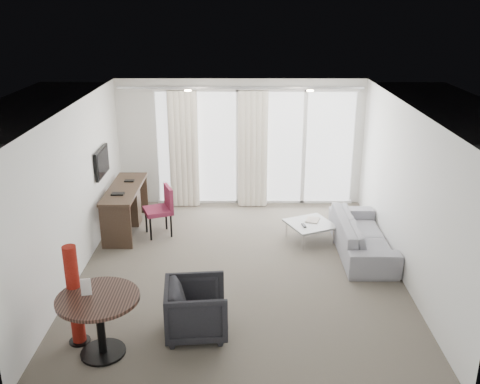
{
  "coord_description": "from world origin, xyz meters",
  "views": [
    {
      "loc": [
        0.04,
        -7.61,
        4.08
      ],
      "look_at": [
        0.0,
        0.6,
        1.1
      ],
      "focal_mm": 40.0,
      "sensor_mm": 36.0,
      "label": 1
    }
  ],
  "objects_px": {
    "tub_armchair": "(196,309)",
    "desk_chair": "(158,211)",
    "coffee_table": "(310,232)",
    "red_lamp": "(74,296)",
    "round_table": "(101,326)",
    "rattan_chair_a": "(272,162)",
    "desk": "(126,209)",
    "sofa": "(362,235)",
    "rattan_chair_b": "(335,166)"
  },
  "relations": [
    {
      "from": "desk",
      "to": "desk_chair",
      "type": "bearing_deg",
      "value": -20.66
    },
    {
      "from": "round_table",
      "to": "desk",
      "type": "bearing_deg",
      "value": 97.1
    },
    {
      "from": "tub_armchair",
      "to": "coffee_table",
      "type": "distance_m",
      "value": 3.36
    },
    {
      "from": "desk_chair",
      "to": "round_table",
      "type": "height_order",
      "value": "desk_chair"
    },
    {
      "from": "rattan_chair_a",
      "to": "desk_chair",
      "type": "bearing_deg",
      "value": -141.54
    },
    {
      "from": "desk_chair",
      "to": "sofa",
      "type": "bearing_deg",
      "value": -32.42
    },
    {
      "from": "red_lamp",
      "to": "round_table",
      "type": "bearing_deg",
      "value": -33.47
    },
    {
      "from": "red_lamp",
      "to": "desk",
      "type": "bearing_deg",
      "value": 91.8
    },
    {
      "from": "desk",
      "to": "red_lamp",
      "type": "xyz_separation_m",
      "value": [
        0.11,
        -3.49,
        0.25
      ]
    },
    {
      "from": "desk",
      "to": "desk_chair",
      "type": "xyz_separation_m",
      "value": [
        0.63,
        -0.24,
        0.04
      ]
    },
    {
      "from": "desk",
      "to": "rattan_chair_b",
      "type": "xyz_separation_m",
      "value": [
        4.33,
        2.72,
        -0.02
      ]
    },
    {
      "from": "round_table",
      "to": "rattan_chair_a",
      "type": "bearing_deg",
      "value": 70.32
    },
    {
      "from": "coffee_table",
      "to": "red_lamp",
      "type": "bearing_deg",
      "value": -137.11
    },
    {
      "from": "desk",
      "to": "desk_chair",
      "type": "distance_m",
      "value": 0.68
    },
    {
      "from": "rattan_chair_a",
      "to": "tub_armchair",
      "type": "bearing_deg",
      "value": -118.33
    },
    {
      "from": "rattan_chair_a",
      "to": "rattan_chair_b",
      "type": "xyz_separation_m",
      "value": [
        1.47,
        -0.25,
        -0.04
      ]
    },
    {
      "from": "desk",
      "to": "red_lamp",
      "type": "height_order",
      "value": "red_lamp"
    },
    {
      "from": "desk_chair",
      "to": "rattan_chair_b",
      "type": "height_order",
      "value": "desk_chair"
    },
    {
      "from": "rattan_chair_b",
      "to": "sofa",
      "type": "bearing_deg",
      "value": -90.82
    },
    {
      "from": "tub_armchair",
      "to": "sofa",
      "type": "xyz_separation_m",
      "value": [
        2.62,
        2.38,
        -0.05
      ]
    },
    {
      "from": "sofa",
      "to": "rattan_chair_a",
      "type": "distance_m",
      "value": 4.12
    },
    {
      "from": "desk_chair",
      "to": "round_table",
      "type": "distance_m",
      "value": 3.49
    },
    {
      "from": "sofa",
      "to": "tub_armchair",
      "type": "bearing_deg",
      "value": 132.31
    },
    {
      "from": "round_table",
      "to": "rattan_chair_b",
      "type": "xyz_separation_m",
      "value": [
        3.87,
        6.45,
        0.0
      ]
    },
    {
      "from": "desk",
      "to": "rattan_chair_b",
      "type": "height_order",
      "value": "desk"
    },
    {
      "from": "red_lamp",
      "to": "rattan_chair_b",
      "type": "distance_m",
      "value": 7.52
    },
    {
      "from": "tub_armchair",
      "to": "desk",
      "type": "bearing_deg",
      "value": 19.83
    },
    {
      "from": "sofa",
      "to": "round_table",
      "type": "bearing_deg",
      "value": 126.92
    },
    {
      "from": "tub_armchair",
      "to": "rattan_chair_a",
      "type": "relative_size",
      "value": 0.9
    },
    {
      "from": "desk_chair",
      "to": "coffee_table",
      "type": "xyz_separation_m",
      "value": [
        2.73,
        -0.23,
        -0.29
      ]
    },
    {
      "from": "desk",
      "to": "round_table",
      "type": "xyz_separation_m",
      "value": [
        0.46,
        -3.73,
        -0.02
      ]
    },
    {
      "from": "red_lamp",
      "to": "desk_chair",
      "type": "bearing_deg",
      "value": 80.85
    },
    {
      "from": "round_table",
      "to": "red_lamp",
      "type": "height_order",
      "value": "red_lamp"
    },
    {
      "from": "desk_chair",
      "to": "rattan_chair_b",
      "type": "relative_size",
      "value": 1.16
    },
    {
      "from": "round_table",
      "to": "tub_armchair",
      "type": "height_order",
      "value": "round_table"
    },
    {
      "from": "coffee_table",
      "to": "rattan_chair_b",
      "type": "distance_m",
      "value": 3.35
    },
    {
      "from": "tub_armchair",
      "to": "sofa",
      "type": "height_order",
      "value": "tub_armchair"
    },
    {
      "from": "round_table",
      "to": "rattan_chair_b",
      "type": "distance_m",
      "value": 7.52
    },
    {
      "from": "desk",
      "to": "desk_chair",
      "type": "relative_size",
      "value": 1.94
    },
    {
      "from": "desk",
      "to": "tub_armchair",
      "type": "xyz_separation_m",
      "value": [
        1.58,
        -3.31,
        -0.06
      ]
    },
    {
      "from": "red_lamp",
      "to": "rattan_chair_b",
      "type": "height_order",
      "value": "red_lamp"
    },
    {
      "from": "tub_armchair",
      "to": "desk_chair",
      "type": "bearing_deg",
      "value": 11.42
    },
    {
      "from": "desk_chair",
      "to": "rattan_chair_b",
      "type": "distance_m",
      "value": 4.74
    },
    {
      "from": "coffee_table",
      "to": "sofa",
      "type": "relative_size",
      "value": 0.35
    },
    {
      "from": "sofa",
      "to": "rattan_chair_a",
      "type": "bearing_deg",
      "value": 18.9
    },
    {
      "from": "red_lamp",
      "to": "sofa",
      "type": "xyz_separation_m",
      "value": [
        4.08,
        2.57,
        -0.36
      ]
    },
    {
      "from": "rattan_chair_b",
      "to": "red_lamp",
      "type": "bearing_deg",
      "value": -122.84
    },
    {
      "from": "tub_armchair",
      "to": "rattan_chair_a",
      "type": "bearing_deg",
      "value": -17.22
    },
    {
      "from": "round_table",
      "to": "sofa",
      "type": "height_order",
      "value": "round_table"
    },
    {
      "from": "rattan_chair_b",
      "to": "round_table",
      "type": "bearing_deg",
      "value": -119.6
    }
  ]
}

